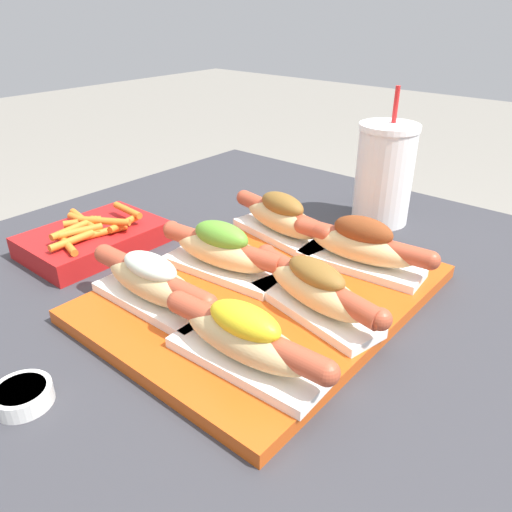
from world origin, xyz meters
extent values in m
cube|color=#333338|center=(0.00, 0.00, 0.35)|extent=(1.07, 1.10, 0.71)
cube|color=#CC4C14|center=(0.01, 0.01, 0.72)|extent=(0.44, 0.34, 0.02)
cube|color=white|center=(-0.13, -0.08, 0.73)|extent=(0.07, 0.18, 0.01)
ellipsoid|color=#DBB77A|center=(-0.13, -0.08, 0.76)|extent=(0.05, 0.16, 0.04)
cylinder|color=#AD472D|center=(-0.13, -0.08, 0.77)|extent=(0.03, 0.19, 0.03)
sphere|color=#AD472D|center=(-0.13, -0.17, 0.77)|extent=(0.03, 0.03, 0.03)
sphere|color=#AD472D|center=(-0.13, 0.02, 0.77)|extent=(0.03, 0.03, 0.03)
ellipsoid|color=yellow|center=(-0.13, -0.08, 0.78)|extent=(0.04, 0.09, 0.03)
cube|color=white|center=(0.00, -0.08, 0.73)|extent=(0.10, 0.19, 0.01)
ellipsoid|color=#DBB77A|center=(0.00, -0.08, 0.76)|extent=(0.08, 0.16, 0.04)
cylinder|color=#AD472D|center=(0.00, -0.08, 0.77)|extent=(0.07, 0.20, 0.03)
sphere|color=#AD472D|center=(-0.02, -0.17, 0.77)|extent=(0.03, 0.03, 0.03)
sphere|color=#AD472D|center=(0.02, 0.02, 0.77)|extent=(0.03, 0.03, 0.03)
ellipsoid|color=brown|center=(0.00, -0.08, 0.78)|extent=(0.06, 0.09, 0.03)
cube|color=white|center=(0.14, -0.06, 0.73)|extent=(0.08, 0.18, 0.01)
ellipsoid|color=#DBB77A|center=(0.14, -0.06, 0.76)|extent=(0.06, 0.16, 0.04)
cylinder|color=#AD472D|center=(0.14, -0.06, 0.77)|extent=(0.04, 0.20, 0.03)
sphere|color=#AD472D|center=(0.15, -0.16, 0.77)|extent=(0.03, 0.03, 0.03)
sphere|color=#AD472D|center=(0.13, 0.04, 0.77)|extent=(0.03, 0.03, 0.03)
ellipsoid|color=brown|center=(0.14, -0.06, 0.78)|extent=(0.05, 0.09, 0.04)
cube|color=white|center=(-0.12, 0.09, 0.73)|extent=(0.06, 0.18, 0.01)
ellipsoid|color=#DBB77A|center=(-0.12, 0.09, 0.76)|extent=(0.05, 0.16, 0.04)
cylinder|color=#AD472D|center=(-0.12, 0.09, 0.77)|extent=(0.03, 0.19, 0.03)
sphere|color=#AD472D|center=(-0.12, -0.01, 0.77)|extent=(0.03, 0.03, 0.03)
sphere|color=#AD472D|center=(-0.12, 0.18, 0.77)|extent=(0.03, 0.03, 0.03)
ellipsoid|color=silver|center=(-0.12, 0.09, 0.78)|extent=(0.04, 0.09, 0.03)
cube|color=white|center=(0.00, 0.08, 0.73)|extent=(0.08, 0.18, 0.01)
ellipsoid|color=#DBB77A|center=(0.00, 0.08, 0.76)|extent=(0.06, 0.16, 0.04)
cylinder|color=#AD472D|center=(0.00, 0.08, 0.77)|extent=(0.04, 0.20, 0.03)
sphere|color=#AD472D|center=(0.01, -0.02, 0.77)|extent=(0.03, 0.03, 0.03)
sphere|color=#AD472D|center=(-0.01, 0.18, 0.77)|extent=(0.03, 0.03, 0.03)
ellipsoid|color=#5B992D|center=(0.00, 0.08, 0.78)|extent=(0.05, 0.09, 0.04)
cube|color=white|center=(0.15, 0.09, 0.73)|extent=(0.09, 0.19, 0.01)
ellipsoid|color=#DBB77A|center=(0.15, 0.09, 0.76)|extent=(0.07, 0.16, 0.04)
cylinder|color=#AD472D|center=(0.15, 0.09, 0.77)|extent=(0.06, 0.20, 0.03)
sphere|color=#AD472D|center=(0.13, -0.01, 0.77)|extent=(0.03, 0.03, 0.03)
sphere|color=#AD472D|center=(0.16, 0.18, 0.77)|extent=(0.03, 0.03, 0.03)
ellipsoid|color=brown|center=(0.15, 0.09, 0.78)|extent=(0.05, 0.09, 0.04)
cylinder|color=silver|center=(-0.30, 0.07, 0.72)|extent=(0.06, 0.06, 0.02)
cylinder|color=beige|center=(-0.30, 0.07, 0.72)|extent=(0.05, 0.05, 0.01)
cylinder|color=white|center=(0.35, 0.02, 0.79)|extent=(0.10, 0.10, 0.17)
cylinder|color=white|center=(0.35, 0.02, 0.88)|extent=(0.10, 0.10, 0.01)
cylinder|color=red|center=(0.36, 0.02, 0.91)|extent=(0.01, 0.01, 0.06)
cube|color=#B21919|center=(-0.05, 0.32, 0.73)|extent=(0.21, 0.15, 0.03)
cylinder|color=orange|center=(-0.06, 0.32, 0.76)|extent=(0.06, 0.04, 0.01)
cylinder|color=orange|center=(-0.11, 0.29, 0.75)|extent=(0.07, 0.01, 0.01)
cylinder|color=orange|center=(-0.05, 0.28, 0.75)|extent=(0.07, 0.03, 0.01)
cylinder|color=orange|center=(0.01, 0.30, 0.76)|extent=(0.02, 0.07, 0.01)
cylinder|color=orange|center=(-0.06, 0.34, 0.76)|extent=(0.01, 0.06, 0.01)
cylinder|color=orange|center=(-0.05, 0.29, 0.76)|extent=(0.05, 0.08, 0.01)
cylinder|color=orange|center=(-0.12, 0.29, 0.75)|extent=(0.03, 0.07, 0.01)
cylinder|color=orange|center=(-0.02, 0.28, 0.75)|extent=(0.06, 0.02, 0.01)
cylinder|color=orange|center=(-0.06, 0.33, 0.76)|extent=(0.03, 0.09, 0.01)
cylinder|color=orange|center=(-0.09, 0.31, 0.76)|extent=(0.09, 0.02, 0.01)
cylinder|color=orange|center=(-0.09, 0.30, 0.76)|extent=(0.07, 0.03, 0.01)
cylinder|color=orange|center=(-0.05, 0.31, 0.75)|extent=(0.04, 0.06, 0.01)
camera|label=1|loc=(-0.44, -0.36, 1.07)|focal=35.00mm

